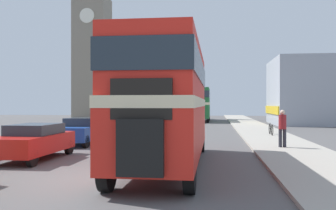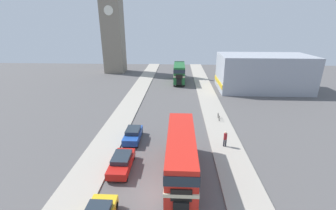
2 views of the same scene
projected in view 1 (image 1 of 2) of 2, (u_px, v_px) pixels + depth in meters
ground_plane at (103, 179)px, 10.94m from camera, size 120.00×120.00×0.00m
double_decker_bus at (168, 96)px, 13.22m from camera, size 2.38×10.03×4.14m
bus_distant at (200, 102)px, 46.95m from camera, size 2.46×9.25×4.13m
car_parked_mid at (34, 141)px, 14.78m from camera, size 1.80×4.25×1.39m
car_parked_far at (82, 131)px, 20.24m from camera, size 1.69×4.01×1.44m
pedestrian_walking at (282, 126)px, 17.91m from camera, size 0.36×0.36×1.79m
bicycle_on_pavement at (271, 129)px, 25.20m from camera, size 0.05×1.76×0.78m
church_tower at (92, 21)px, 59.81m from camera, size 5.34×5.34×30.18m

